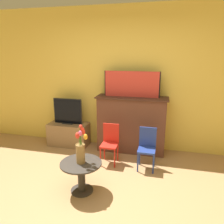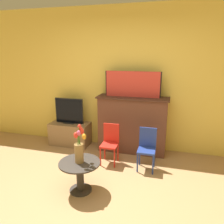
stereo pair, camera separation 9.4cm
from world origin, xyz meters
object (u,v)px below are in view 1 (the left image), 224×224
object	(u,v)px
tv_monitor	(68,112)
chair_red	(110,141)
chair_blue	(147,146)
painting	(132,84)
vase_tulips	(81,148)

from	to	relation	value
tv_monitor	chair_red	world-z (taller)	tv_monitor
tv_monitor	chair_blue	distance (m)	1.78
painting	vase_tulips	world-z (taller)	painting
tv_monitor	painting	bearing A→B (deg)	1.47
painting	chair_blue	size ratio (longest dim) A/B	1.49
painting	chair_blue	world-z (taller)	painting
painting	chair_blue	xyz separation A→B (m)	(0.37, -0.60, -0.92)
tv_monitor	chair_red	xyz separation A→B (m)	(1.02, -0.53, -0.32)
chair_blue	tv_monitor	bearing A→B (deg)	161.04
chair_red	vase_tulips	world-z (taller)	vase_tulips
painting	chair_red	world-z (taller)	painting
painting	vase_tulips	distance (m)	1.66
chair_red	vase_tulips	xyz separation A→B (m)	(-0.17, -0.90, 0.26)
painting	vase_tulips	xyz separation A→B (m)	(-0.43, -1.47, -0.66)
chair_red	chair_blue	bearing A→B (deg)	-3.56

